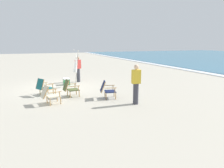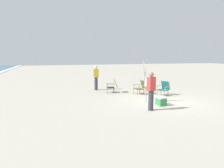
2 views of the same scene
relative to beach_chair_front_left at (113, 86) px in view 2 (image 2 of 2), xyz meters
name	(u,v)px [view 2 (image 2 of 2)]	position (x,y,z in m)	size (l,w,h in m)	color
ground_plane	(163,102)	(-3.09, -1.68, -0.43)	(80.00, 80.00, 0.00)	#B7AF9E
beach_chair_front_left	(113,86)	(0.00, 0.00, 0.00)	(0.72, 0.81, 0.81)	#19234C
beach_chair_back_right	(164,88)	(-1.66, -2.61, 0.00)	(0.82, 0.86, 0.82)	#196066
beach_chair_back_left	(149,84)	(-0.05, -2.48, 0.00)	(0.70, 0.82, 0.80)	beige
beach_chair_far_center	(141,87)	(-0.91, -1.49, 0.00)	(0.64, 0.73, 0.81)	#515B33
umbrella_furled_white	(146,75)	(-2.99, -0.74, 0.95)	(0.30, 0.40, 2.11)	#B7B2A8
person_near_chairs	(96,78)	(1.24, 0.80, 0.41)	(0.24, 0.36, 1.63)	#383842
person_by_waterline	(151,91)	(-4.35, -0.33, 0.41)	(0.31, 0.39, 1.63)	#383842
cooler_box	(161,101)	(-3.72, -1.20, -0.23)	(0.49, 0.35, 0.40)	#338C4C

